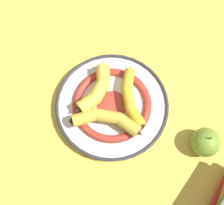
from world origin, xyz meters
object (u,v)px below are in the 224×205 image
banana_a (131,97)px  apple (206,142)px  banana_b (108,120)px  banana_c (96,90)px  decorative_bowl (112,105)px

banana_a → apple: (0.05, -0.23, -0.01)m
banana_b → banana_c: size_ratio=1.05×
decorative_bowl → apple: size_ratio=3.56×
decorative_bowl → banana_c: size_ratio=1.93×
decorative_bowl → banana_c: (-0.01, 0.05, 0.04)m
decorative_bowl → banana_a: banana_a is taller
banana_a → banana_c: bearing=-109.6°
banana_c → apple: (0.11, -0.31, -0.02)m
decorative_bowl → apple: apple is taller
decorative_bowl → banana_b: size_ratio=1.83×
banana_b → apple: 0.27m
banana_a → apple: apple is taller
banana_c → apple: 0.33m
banana_a → apple: bearing=48.6°
decorative_bowl → banana_c: bearing=100.3°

